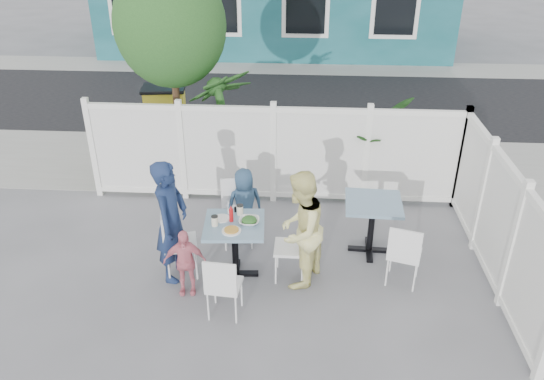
# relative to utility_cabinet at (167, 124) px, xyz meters

# --- Properties ---
(ground) EXTENTS (80.00, 80.00, 0.00)m
(ground) POSITION_rel_utility_cabinet_xyz_m (2.00, -4.00, -0.66)
(ground) COLOR slate
(near_sidewalk) EXTENTS (24.00, 2.60, 0.01)m
(near_sidewalk) POSITION_rel_utility_cabinet_xyz_m (2.00, -0.20, -0.66)
(near_sidewalk) COLOR gray
(near_sidewalk) RESTS_ON ground
(street) EXTENTS (24.00, 5.00, 0.01)m
(street) POSITION_rel_utility_cabinet_xyz_m (2.00, 3.50, -0.66)
(street) COLOR black
(street) RESTS_ON ground
(far_sidewalk) EXTENTS (24.00, 1.60, 0.01)m
(far_sidewalk) POSITION_rel_utility_cabinet_xyz_m (2.00, 6.60, -0.66)
(far_sidewalk) COLOR gray
(far_sidewalk) RESTS_ON ground
(fence_back) EXTENTS (5.86, 0.08, 1.60)m
(fence_back) POSITION_rel_utility_cabinet_xyz_m (2.10, -1.60, 0.12)
(fence_back) COLOR white
(fence_back) RESTS_ON ground
(fence_right) EXTENTS (0.08, 3.66, 1.60)m
(fence_right) POSITION_rel_utility_cabinet_xyz_m (5.00, -3.40, 0.12)
(fence_right) COLOR white
(fence_right) RESTS_ON ground
(tree) EXTENTS (1.80, 1.62, 3.59)m
(tree) POSITION_rel_utility_cabinet_xyz_m (0.40, -0.70, 1.93)
(tree) COLOR #382316
(tree) RESTS_ON ground
(utility_cabinet) EXTENTS (0.77, 0.60, 1.32)m
(utility_cabinet) POSITION_rel_utility_cabinet_xyz_m (0.00, 0.00, 0.00)
(utility_cabinet) COLOR yellow
(utility_cabinet) RESTS_ON ground
(potted_shrub_a) EXTENTS (1.56, 1.56, 1.97)m
(potted_shrub_a) POSITION_rel_utility_cabinet_xyz_m (1.23, -0.90, 0.33)
(potted_shrub_a) COLOR #204B1D
(potted_shrub_a) RESTS_ON ground
(potted_shrub_b) EXTENTS (1.80, 1.85, 1.56)m
(potted_shrub_b) POSITION_rel_utility_cabinet_xyz_m (3.57, -1.00, 0.12)
(potted_shrub_b) COLOR #204B1D
(potted_shrub_b) RESTS_ON ground
(main_table) EXTENTS (0.79, 0.79, 0.79)m
(main_table) POSITION_rel_utility_cabinet_xyz_m (1.75, -3.64, -0.05)
(main_table) COLOR slate
(main_table) RESTS_ON ground
(spare_table) EXTENTS (0.78, 0.78, 0.79)m
(spare_table) POSITION_rel_utility_cabinet_xyz_m (3.53, -2.97, -0.05)
(spare_table) COLOR slate
(spare_table) RESTS_ON ground
(chair_left) EXTENTS (0.51, 0.52, 0.95)m
(chair_left) POSITION_rel_utility_cabinet_xyz_m (0.96, -3.65, -0.11)
(chair_left) COLOR white
(chair_left) RESTS_ON ground
(chair_right) EXTENTS (0.40, 0.42, 0.91)m
(chair_right) POSITION_rel_utility_cabinet_xyz_m (2.52, -3.62, -0.13)
(chair_right) COLOR white
(chair_right) RESTS_ON ground
(chair_back) EXTENTS (0.49, 0.48, 0.94)m
(chair_back) POSITION_rel_utility_cabinet_xyz_m (1.67, -2.81, -0.12)
(chair_back) COLOR white
(chair_back) RESTS_ON ground
(chair_near) EXTENTS (0.41, 0.40, 0.84)m
(chair_near) POSITION_rel_utility_cabinet_xyz_m (1.71, -4.45, -0.17)
(chair_near) COLOR white
(chair_near) RESTS_ON ground
(chair_spare) EXTENTS (0.49, 0.48, 0.87)m
(chair_spare) POSITION_rel_utility_cabinet_xyz_m (3.86, -3.70, -0.15)
(chair_spare) COLOR white
(chair_spare) RESTS_ON ground
(man) EXTENTS (0.47, 0.65, 1.63)m
(man) POSITION_rel_utility_cabinet_xyz_m (0.97, -3.68, 0.15)
(man) COLOR #18274C
(man) RESTS_ON ground
(woman) EXTENTS (0.82, 0.91, 1.54)m
(woman) POSITION_rel_utility_cabinet_xyz_m (2.56, -3.71, 0.11)
(woman) COLOR yellow
(woman) RESTS_ON ground
(boy) EXTENTS (0.62, 0.52, 1.08)m
(boy) POSITION_rel_utility_cabinet_xyz_m (1.77, -2.72, -0.12)
(boy) COLOR navy
(boy) RESTS_ON ground
(toddler) EXTENTS (0.54, 0.28, 0.89)m
(toddler) POSITION_rel_utility_cabinet_xyz_m (1.18, -4.02, -0.21)
(toddler) COLOR pink
(toddler) RESTS_ON ground
(plate_main) EXTENTS (0.24, 0.24, 0.01)m
(plate_main) POSITION_rel_utility_cabinet_xyz_m (1.74, -3.82, 0.13)
(plate_main) COLOR white
(plate_main) RESTS_ON main_table
(plate_side) EXTENTS (0.21, 0.21, 0.01)m
(plate_side) POSITION_rel_utility_cabinet_xyz_m (1.57, -3.54, 0.13)
(plate_side) COLOR white
(plate_side) RESTS_ON main_table
(salad_bowl) EXTENTS (0.25, 0.25, 0.06)m
(salad_bowl) POSITION_rel_utility_cabinet_xyz_m (1.93, -3.62, 0.16)
(salad_bowl) COLOR white
(salad_bowl) RESTS_ON main_table
(coffee_cup_a) EXTENTS (0.08, 0.08, 0.12)m
(coffee_cup_a) POSITION_rel_utility_cabinet_xyz_m (1.52, -3.70, 0.19)
(coffee_cup_a) COLOR beige
(coffee_cup_a) RESTS_ON main_table
(coffee_cup_b) EXTENTS (0.08, 0.08, 0.12)m
(coffee_cup_b) POSITION_rel_utility_cabinet_xyz_m (1.79, -3.41, 0.19)
(coffee_cup_b) COLOR beige
(coffee_cup_b) RESTS_ON main_table
(ketchup_bottle) EXTENTS (0.05, 0.05, 0.17)m
(ketchup_bottle) POSITION_rel_utility_cabinet_xyz_m (1.70, -3.58, 0.21)
(ketchup_bottle) COLOR #B30F13
(ketchup_bottle) RESTS_ON main_table
(salt_shaker) EXTENTS (0.03, 0.03, 0.07)m
(salt_shaker) POSITION_rel_utility_cabinet_xyz_m (1.65, -3.41, 0.16)
(salt_shaker) COLOR white
(salt_shaker) RESTS_ON main_table
(pepper_shaker) EXTENTS (0.03, 0.03, 0.07)m
(pepper_shaker) POSITION_rel_utility_cabinet_xyz_m (1.73, -3.35, 0.16)
(pepper_shaker) COLOR black
(pepper_shaker) RESTS_ON main_table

